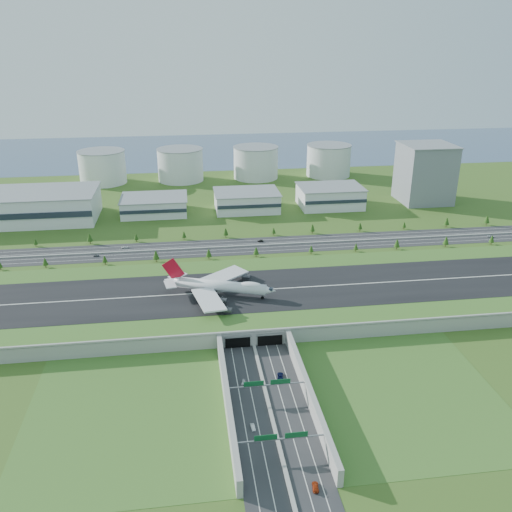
{
  "coord_description": "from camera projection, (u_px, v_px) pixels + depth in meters",
  "views": [
    {
      "loc": [
        -32.13,
        -293.88,
        151.61
      ],
      "look_at": [
        12.74,
        35.0,
        16.13
      ],
      "focal_mm": 38.0,
      "sensor_mm": 36.0,
      "label": 1
    }
  ],
  "objects": [
    {
      "name": "car_4",
      "position": [
        96.0,
        255.0,
        399.95
      ],
      "size": [
        4.41,
        2.34,
        1.43
      ],
      "primitive_type": "imported",
      "rotation": [
        0.0,
        0.0,
        1.73
      ],
      "color": "slate",
      "rests_on": "ground"
    },
    {
      "name": "fuel_tank_b",
      "position": [
        180.0,
        165.0,
        604.28
      ],
      "size": [
        50.0,
        50.0,
        35.0
      ],
      "primitive_type": "cylinder",
      "color": "silver",
      "rests_on": "ground"
    },
    {
      "name": "fuel_tank_d",
      "position": [
        329.0,
        161.0,
        625.56
      ],
      "size": [
        50.0,
        50.0,
        35.0
      ],
      "primitive_type": "cylinder",
      "color": "silver",
      "rests_on": "ground"
    },
    {
      "name": "ground",
      "position": [
        243.0,
        303.0,
        330.9
      ],
      "size": [
        1200.0,
        1200.0,
        0.0
      ],
      "primitive_type": "plane",
      "color": "#244C18",
      "rests_on": "ground"
    },
    {
      "name": "car_2",
      "position": [
        280.0,
        376.0,
        258.53
      ],
      "size": [
        3.66,
        6.27,
        1.64
      ],
      "primitive_type": "imported",
      "rotation": [
        0.0,
        0.0,
        2.97
      ],
      "color": "#0A1136",
      "rests_on": "ground"
    },
    {
      "name": "tree_row",
      "position": [
        263.0,
        240.0,
        419.85
      ],
      "size": [
        506.45,
        48.72,
        8.47
      ],
      "color": "#3D2819",
      "rests_on": "ground"
    },
    {
      "name": "boeing_747",
      "position": [
        219.0,
        286.0,
        320.72
      ],
      "size": [
        66.74,
        61.98,
        21.55
      ],
      "rotation": [
        0.0,
        0.0,
        -0.35
      ],
      "color": "silver",
      "rests_on": "airfield_deck"
    },
    {
      "name": "fuel_tank_c",
      "position": [
        256.0,
        163.0,
        614.92
      ],
      "size": [
        50.0,
        50.0,
        35.0
      ],
      "primitive_type": "cylinder",
      "color": "silver",
      "rests_on": "ground"
    },
    {
      "name": "sign_gantry_far",
      "position": [
        281.0,
        439.0,
        208.98
      ],
      "size": [
        38.7,
        0.7,
        9.8
      ],
      "color": "gray",
      "rests_on": "ground"
    },
    {
      "name": "office_tower",
      "position": [
        425.0,
        174.0,
        524.42
      ],
      "size": [
        46.0,
        46.0,
        55.0
      ],
      "primitive_type": "cube",
      "color": "slate",
      "rests_on": "ground"
    },
    {
      "name": "north_expressway",
      "position": [
        229.0,
        247.0,
        418.03
      ],
      "size": [
        560.0,
        36.0,
        0.12
      ],
      "primitive_type": "cube",
      "color": "#28282B",
      "rests_on": "ground"
    },
    {
      "name": "car_5",
      "position": [
        260.0,
        241.0,
        428.18
      ],
      "size": [
        4.93,
        2.37,
        1.56
      ],
      "primitive_type": "imported",
      "rotation": [
        0.0,
        0.0,
        -1.73
      ],
      "color": "black",
      "rests_on": "ground"
    },
    {
      "name": "car_7",
      "position": [
        125.0,
        247.0,
        415.32
      ],
      "size": [
        5.31,
        2.69,
        1.48
      ],
      "primitive_type": "imported",
      "rotation": [
        0.0,
        0.0,
        -1.7
      ],
      "color": "white",
      "rests_on": "ground"
    },
    {
      "name": "car_6",
      "position": [
        490.0,
        236.0,
        437.9
      ],
      "size": [
        5.63,
        3.71,
        1.44
      ],
      "primitive_type": "imported",
      "rotation": [
        0.0,
        0.0,
        1.3
      ],
      "color": "silver",
      "rests_on": "ground"
    },
    {
      "name": "fuel_tank_a",
      "position": [
        102.0,
        167.0,
        593.65
      ],
      "size": [
        50.0,
        50.0,
        35.0
      ],
      "primitive_type": "cylinder",
      "color": "silver",
      "rests_on": "ground"
    },
    {
      "name": "car_3",
      "position": [
        315.0,
        487.0,
        194.9
      ],
      "size": [
        3.09,
        5.87,
        1.62
      ],
      "primitive_type": "imported",
      "rotation": [
        0.0,
        0.0,
        2.99
      ],
      "color": "#9D2D0E",
      "rests_on": "ground"
    },
    {
      "name": "hangar_mid_a",
      "position": [
        154.0,
        205.0,
        494.85
      ],
      "size": [
        58.0,
        42.0,
        15.0
      ],
      "primitive_type": "cube",
      "color": "silver",
      "rests_on": "ground"
    },
    {
      "name": "hangar_west",
      "position": [
        27.0,
        206.0,
        474.61
      ],
      "size": [
        120.0,
        60.0,
        25.0
      ],
      "primitive_type": "cube",
      "color": "silver",
      "rests_on": "ground"
    },
    {
      "name": "sign_gantry_near",
      "position": [
        267.0,
        386.0,
        241.09
      ],
      "size": [
        38.7,
        0.7,
        9.8
      ],
      "color": "gray",
      "rests_on": "ground"
    },
    {
      "name": "car_1",
      "position": [
        253.0,
        427.0,
        224.73
      ],
      "size": [
        1.88,
        4.36,
        1.4
      ],
      "primitive_type": "imported",
      "rotation": [
        0.0,
        0.0,
        0.1
      ],
      "color": "white",
      "rests_on": "ground"
    },
    {
      "name": "hangar_mid_c",
      "position": [
        330.0,
        197.0,
        514.75
      ],
      "size": [
        58.0,
        42.0,
        19.0
      ],
      "primitive_type": "cube",
      "color": "silver",
      "rests_on": "ground"
    },
    {
      "name": "airfield_deck",
      "position": [
        243.0,
        297.0,
        329.27
      ],
      "size": [
        520.0,
        100.0,
        9.2
      ],
      "color": "gray",
      "rests_on": "ground"
    },
    {
      "name": "hangar_mid_b",
      "position": [
        247.0,
        201.0,
        505.11
      ],
      "size": [
        58.0,
        42.0,
        17.0
      ],
      "primitive_type": "cube",
      "color": "silver",
      "rests_on": "ground"
    },
    {
      "name": "underpass_road",
      "position": [
        269.0,
        398.0,
        238.4
      ],
      "size": [
        38.8,
        120.4,
        8.0
      ],
      "color": "#28282B",
      "rests_on": "ground"
    },
    {
      "name": "bay_water",
      "position": [
        205.0,
        150.0,
        771.22
      ],
      "size": [
        1200.0,
        260.0,
        0.06
      ],
      "primitive_type": "cube",
      "color": "#3C5172",
      "rests_on": "ground"
    },
    {
      "name": "car_0",
      "position": [
        243.0,
        382.0,
        253.9
      ],
      "size": [
        2.75,
        4.72,
        1.51
      ],
      "primitive_type": "imported",
      "rotation": [
        0.0,
        0.0,
        -0.23
      ],
      "color": "silver",
      "rests_on": "ground"
    }
  ]
}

